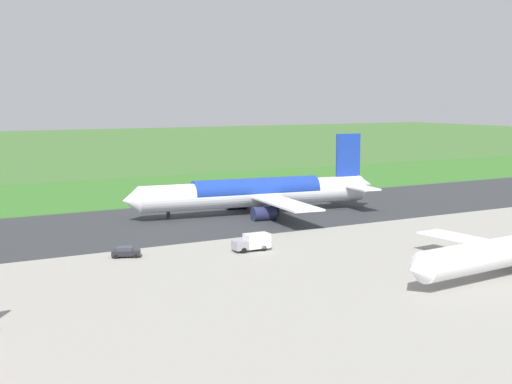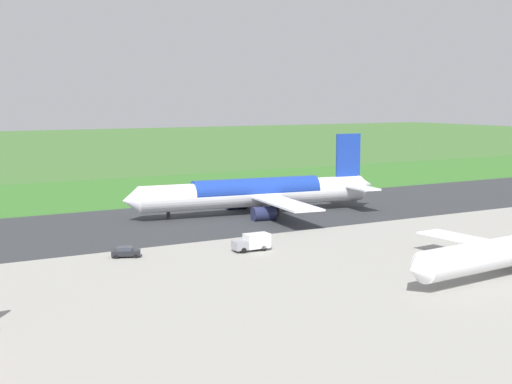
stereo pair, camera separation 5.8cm
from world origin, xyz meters
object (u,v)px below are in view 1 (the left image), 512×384
(airliner_main, at_px, (258,193))
(traffic_cone_orange, at_px, (235,189))
(service_truck_fuel, at_px, (253,242))
(service_car_followme, at_px, (126,252))
(no_stopping_sign, at_px, (251,184))

(airliner_main, xyz_separation_m, traffic_cone_orange, (-13.89, -35.88, -4.08))
(airliner_main, xyz_separation_m, service_truck_fuel, (17.88, 29.65, -2.95))
(traffic_cone_orange, bearing_deg, service_truck_fuel, 64.13)
(airliner_main, relative_size, service_truck_fuel, 9.23)
(airliner_main, bearing_deg, service_truck_fuel, 58.91)
(traffic_cone_orange, bearing_deg, service_car_followme, 50.16)
(airliner_main, bearing_deg, service_car_followme, 33.76)
(no_stopping_sign, bearing_deg, airliner_main, 62.79)
(service_truck_fuel, bearing_deg, airliner_main, -121.09)
(no_stopping_sign, bearing_deg, service_truck_fuel, 60.95)
(service_car_followme, bearing_deg, no_stopping_sign, -132.69)
(no_stopping_sign, xyz_separation_m, traffic_cone_orange, (3.61, -1.83, -1.22))
(service_car_followme, bearing_deg, traffic_cone_orange, -129.84)
(service_truck_fuel, distance_m, traffic_cone_orange, 72.83)
(airliner_main, height_order, no_stopping_sign, airliner_main)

